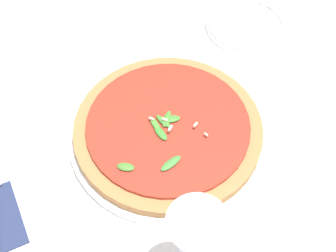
% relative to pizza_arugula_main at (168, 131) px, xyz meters
% --- Properties ---
extents(ground_plane, '(6.00, 6.00, 0.00)m').
position_rel_pizza_arugula_main_xyz_m(ground_plane, '(-0.01, 0.01, -0.02)').
color(ground_plane, white).
extents(pizza_arugula_main, '(0.34, 0.34, 0.05)m').
position_rel_pizza_arugula_main_xyz_m(pizza_arugula_main, '(0.00, 0.00, 0.00)').
color(pizza_arugula_main, white).
rests_on(pizza_arugula_main, ground_plane).
extents(wine_glass, '(0.08, 0.08, 0.15)m').
position_rel_pizza_arugula_main_xyz_m(wine_glass, '(-0.20, 0.12, 0.09)').
color(wine_glass, white).
rests_on(wine_glass, ground_plane).
extents(side_plate_white, '(0.17, 0.17, 0.02)m').
position_rel_pizza_arugula_main_xyz_m(side_plate_white, '(0.10, -0.30, -0.01)').
color(side_plate_white, white).
rests_on(side_plate_white, ground_plane).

